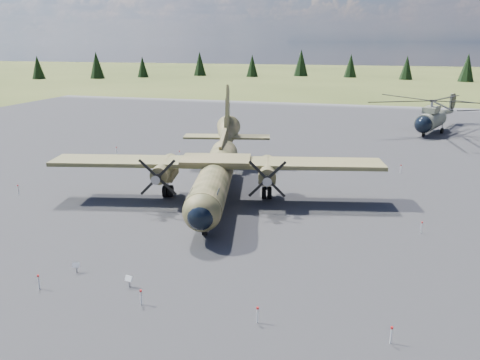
# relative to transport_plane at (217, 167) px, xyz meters

# --- Properties ---
(ground) EXTENTS (500.00, 500.00, 0.00)m
(ground) POSITION_rel_transport_plane_xyz_m (-0.36, -4.17, -2.59)
(ground) COLOR brown
(ground) RESTS_ON ground
(apron) EXTENTS (120.00, 120.00, 0.04)m
(apron) POSITION_rel_transport_plane_xyz_m (-0.36, 5.83, -2.59)
(apron) COLOR #555559
(apron) RESTS_ON ground
(transport_plane) EXTENTS (27.25, 24.46, 9.00)m
(transport_plane) POSITION_rel_transport_plane_xyz_m (0.00, 0.00, 0.00)
(transport_plane) COLOR #3A3C20
(transport_plane) RESTS_ON ground
(helicopter_near) EXTENTS (24.95, 24.95, 4.91)m
(helicopter_near) POSITION_rel_transport_plane_xyz_m (20.91, 35.25, 0.89)
(helicopter_near) COLOR slate
(helicopter_near) RESTS_ON ground
(info_placard_left) EXTENTS (0.44, 0.28, 0.64)m
(info_placard_left) POSITION_rel_transport_plane_xyz_m (-3.53, -15.52, -2.16)
(info_placard_left) COLOR gray
(info_placard_left) RESTS_ON ground
(info_placard_right) EXTENTS (0.45, 0.24, 0.67)m
(info_placard_right) POSITION_rel_transport_plane_xyz_m (0.18, -16.20, -2.14)
(info_placard_right) COLOR gray
(info_placard_right) RESTS_ON ground
(barrier_fence) EXTENTS (33.12, 29.62, 0.85)m
(barrier_fence) POSITION_rel_transport_plane_xyz_m (-0.82, -4.25, -2.08)
(barrier_fence) COLOR silver
(barrier_fence) RESTS_ON ground
(treeline) EXTENTS (316.65, 314.98, 10.97)m
(treeline) POSITION_rel_transport_plane_xyz_m (-6.25, -7.75, 2.13)
(treeline) COLOR black
(treeline) RESTS_ON ground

